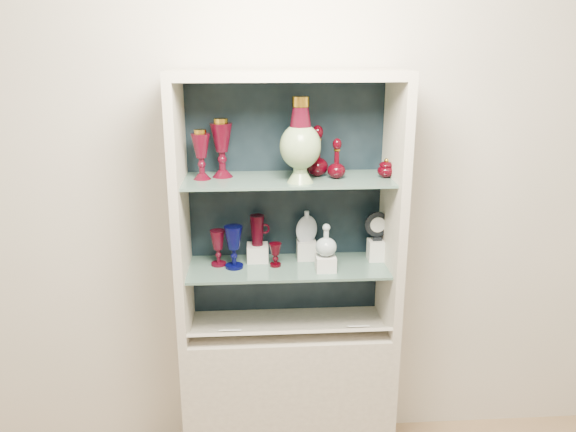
{
  "coord_description": "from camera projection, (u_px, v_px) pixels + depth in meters",
  "views": [
    {
      "loc": [
        -0.16,
        -0.89,
        2.04
      ],
      "look_at": [
        0.0,
        1.53,
        1.3
      ],
      "focal_mm": 35.0,
      "sensor_mm": 36.0,
      "label": 1
    }
  ],
  "objects": [
    {
      "name": "enamel_urn",
      "position": [
        300.0,
        140.0,
        2.38
      ],
      "size": [
        0.18,
        0.18,
        0.36
      ],
      "primitive_type": null,
      "rotation": [
        0.0,
        0.0,
        -0.01
      ],
      "color": "#0F4E2B",
      "rests_on": "shelf_upper"
    },
    {
      "name": "cobalt_goblet",
      "position": [
        234.0,
        247.0,
        2.57
      ],
      "size": [
        0.1,
        0.1,
        0.2
      ],
      "primitive_type": null,
      "rotation": [
        0.0,
        0.0,
        0.26
      ],
      "color": "#07083F",
      "rests_on": "shelf_lower"
    },
    {
      "name": "riser_flat_flask",
      "position": [
        306.0,
        250.0,
        2.7
      ],
      "size": [
        0.09,
        0.09,
        0.09
      ],
      "primitive_type": "cube",
      "color": "silver",
      "rests_on": "shelf_lower"
    },
    {
      "name": "pedestal_lamp_right",
      "position": [
        222.0,
        148.0,
        2.49
      ],
      "size": [
        0.13,
        0.13,
        0.26
      ],
      "primitive_type": null,
      "rotation": [
        0.0,
        0.0,
        -0.3
      ],
      "color": "#4F0818",
      "rests_on": "shelf_upper"
    },
    {
      "name": "pedestal_lamp_left",
      "position": [
        201.0,
        155.0,
        2.45
      ],
      "size": [
        0.09,
        0.09,
        0.22
      ],
      "primitive_type": null,
      "rotation": [
        0.0,
        0.0,
        0.13
      ],
      "color": "#4F0818",
      "rests_on": "shelf_upper"
    },
    {
      "name": "label_card_0",
      "position": [
        358.0,
        326.0,
        2.59
      ],
      "size": [
        0.1,
        0.06,
        0.03
      ],
      "primitive_type": "cube",
      "rotation": [
        -0.44,
        0.0,
        0.0
      ],
      "color": "white",
      "rests_on": "label_ledge"
    },
    {
      "name": "wall_back",
      "position": [
        285.0,
        183.0,
        2.71
      ],
      "size": [
        3.5,
        0.02,
        2.8
      ],
      "primitive_type": "cube",
      "color": "white",
      "rests_on": "ground"
    },
    {
      "name": "label_ledge",
      "position": [
        290.0,
        331.0,
        2.58
      ],
      "size": [
        0.92,
        0.17,
        0.09
      ],
      "primitive_type": "cube",
      "rotation": [
        -0.44,
        0.0,
        0.0
      ],
      "color": "#BBB19F",
      "rests_on": "cabinet_base"
    },
    {
      "name": "clear_square_bottle",
      "position": [
        321.0,
        253.0,
        2.62
      ],
      "size": [
        0.05,
        0.05,
        0.12
      ],
      "primitive_type": null,
      "rotation": [
        0.0,
        0.0,
        -0.2
      ],
      "color": "#9CB1B7",
      "rests_on": "shelf_lower"
    },
    {
      "name": "cabinet_side_left",
      "position": [
        180.0,
        213.0,
        2.49
      ],
      "size": [
        0.04,
        0.4,
        1.15
      ],
      "primitive_type": "cube",
      "color": "#BBB19F",
      "rests_on": "cabinet_base"
    },
    {
      "name": "cabinet_base",
      "position": [
        288.0,
        393.0,
        2.8
      ],
      "size": [
        1.0,
        0.4,
        0.75
      ],
      "primitive_type": "cube",
      "color": "#BBB19F",
      "rests_on": "ground"
    },
    {
      "name": "ruby_goblet_tall",
      "position": [
        218.0,
        248.0,
        2.61
      ],
      "size": [
        0.08,
        0.08,
        0.17
      ],
      "primitive_type": null,
      "rotation": [
        0.0,
        0.0,
        0.09
      ],
      "color": "#4F0818",
      "rests_on": "shelf_lower"
    },
    {
      "name": "riser_cameo_medallion",
      "position": [
        376.0,
        250.0,
        2.68
      ],
      "size": [
        0.08,
        0.08,
        0.1
      ],
      "primitive_type": "cube",
      "color": "silver",
      "rests_on": "shelf_lower"
    },
    {
      "name": "shelf_upper",
      "position": [
        288.0,
        180.0,
        2.5
      ],
      "size": [
        0.92,
        0.34,
        0.01
      ],
      "primitive_type": "cube",
      "color": "slate",
      "rests_on": "cabinet_side_left"
    },
    {
      "name": "ruby_pitcher",
      "position": [
        257.0,
        230.0,
        2.64
      ],
      "size": [
        0.11,
        0.07,
        0.15
      ],
      "primitive_type": null,
      "rotation": [
        0.0,
        0.0,
        -0.01
      ],
      "color": "#4F0818",
      "rests_on": "riser_ruby_pitcher"
    },
    {
      "name": "riser_ruby_pitcher",
      "position": [
        258.0,
        253.0,
        2.68
      ],
      "size": [
        0.1,
        0.1,
        0.08
      ],
      "primitive_type": "cube",
      "color": "silver",
      "rests_on": "shelf_lower"
    },
    {
      "name": "cabinet_side_right",
      "position": [
        393.0,
        209.0,
        2.55
      ],
      "size": [
        0.04,
        0.4,
        1.15
      ],
      "primitive_type": "cube",
      "color": "#BBB19F",
      "rests_on": "cabinet_base"
    },
    {
      "name": "ruby_decanter_a",
      "position": [
        317.0,
        148.0,
        2.51
      ],
      "size": [
        0.13,
        0.13,
        0.26
      ],
      "primitive_type": null,
      "rotation": [
        0.0,
        0.0,
        0.4
      ],
      "color": "#3F010A",
      "rests_on": "shelf_upper"
    },
    {
      "name": "cabinet_back_panel",
      "position": [
        285.0,
        200.0,
        2.7
      ],
      "size": [
        0.98,
        0.02,
        1.15
      ],
      "primitive_type": "cube",
      "color": "black",
      "rests_on": "cabinet_base"
    },
    {
      "name": "flat_flask",
      "position": [
        307.0,
        226.0,
        2.67
      ],
      "size": [
        0.12,
        0.08,
        0.16
      ],
      "primitive_type": null,
      "rotation": [
        0.0,
        0.0,
        0.36
      ],
      "color": "silver",
      "rests_on": "riser_flat_flask"
    },
    {
      "name": "label_card_1",
      "position": [
        230.0,
        330.0,
        2.56
      ],
      "size": [
        0.1,
        0.06,
        0.03
      ],
      "primitive_type": "cube",
      "rotation": [
        -0.44,
        0.0,
        0.0
      ],
      "color": "white",
      "rests_on": "label_ledge"
    },
    {
      "name": "riser_clear_round_decanter",
      "position": [
        326.0,
        263.0,
        2.56
      ],
      "size": [
        0.09,
        0.09,
        0.07
      ],
      "primitive_type": "cube",
      "color": "silver",
      "rests_on": "shelf_lower"
    },
    {
      "name": "clear_round_decanter",
      "position": [
        326.0,
        241.0,
        2.53
      ],
      "size": [
        0.1,
        0.1,
        0.15
      ],
      "primitive_type": null,
      "rotation": [
        0.0,
        0.0,
        0.05
      ],
      "color": "#9CB1B7",
      "rests_on": "riser_clear_round_decanter"
    },
    {
      "name": "cameo_medallion",
      "position": [
        377.0,
        226.0,
        2.65
      ],
      "size": [
        0.12,
        0.05,
        0.14
      ],
      "primitive_type": null,
      "rotation": [
        0.0,
        0.0,
        0.03
      ],
      "color": "black",
      "rests_on": "riser_cameo_medallion"
    },
    {
      "name": "ruby_goblet_small",
      "position": [
        275.0,
        255.0,
        2.61
      ],
      "size": [
        0.07,
        0.07,
        0.11
      ],
      "primitive_type": null,
      "rotation": [
        0.0,
        0.0,
        0.38
      ],
      "color": "#3F010A",
      "rests_on": "shelf_lower"
    },
    {
      "name": "ruby_decanter_b",
      "position": [
        337.0,
        157.0,
        2.47
      ],
      "size": [
        0.1,
        0.1,
        0.19
      ],
      "primitive_type": null,
      "rotation": [
        0.0,
        0.0,
        -0.36
      ],
      "color": "#3F010A",
      "rests_on": "shelf_upper"
    },
    {
      "name": "lidded_bowl",
      "position": [
        386.0,
        168.0,
        2.5
      ],
      "size": [
        0.1,
        0.1,
        0.09
      ],
      "primitive_type": null,
      "rotation": [
        0.0,
        0.0,
        -0.29
      ],
      "color": "#3F010A",
      "rests_on": "shelf_upper"
    },
    {
      "name": "cabinet_top_cap",
      "position": [
        288.0,
        75.0,
        2.35
      ],
      "size": [
        1.0,
        0.4,
        0.04
      ],
      "primitive_type": "cube",
      "color": "#BBB19F",
      "rests_on": "cabinet_side_left"
    },
    {
      "name": "shelf_lower",
      "position": [
        288.0,
        267.0,
        2.62
      ],
      "size": [
        0.92,
        0.34,
        0.01
      ],
      "primitive_type": "cube",
      "color": "slate",
      "rests_on": "cabinet_side_left"
    }
  ]
}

